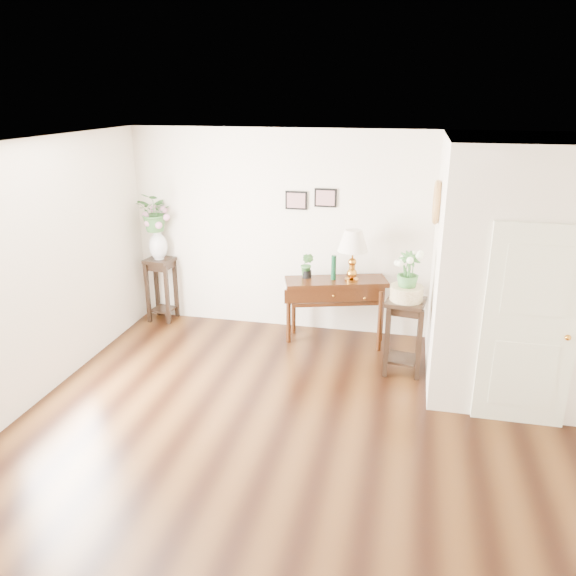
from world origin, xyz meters
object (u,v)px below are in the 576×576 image
(console_table, at_px, (335,311))
(table_lamp, at_px, (353,255))
(plant_stand_b, at_px, (403,336))
(plant_stand_a, at_px, (162,289))

(console_table, height_order, table_lamp, table_lamp)
(table_lamp, xyz_separation_m, plant_stand_b, (0.72, -0.68, -0.78))
(console_table, height_order, plant_stand_b, plant_stand_b)
(table_lamp, bearing_deg, plant_stand_a, 175.20)
(plant_stand_a, xyz_separation_m, plant_stand_b, (3.55, -0.92, -0.01))
(console_table, relative_size, table_lamp, 1.94)
(console_table, xyz_separation_m, table_lamp, (0.20, 0.00, 0.80))
(table_lamp, bearing_deg, console_table, 180.00)
(plant_stand_a, bearing_deg, plant_stand_b, -14.46)
(table_lamp, bearing_deg, plant_stand_b, -43.34)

